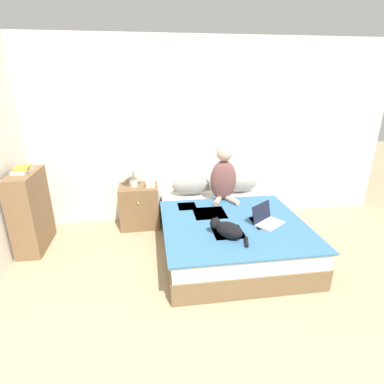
# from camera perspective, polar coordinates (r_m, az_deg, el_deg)

# --- Properties ---
(wall_back) EXTENTS (5.72, 0.05, 2.55)m
(wall_back) POSITION_cam_1_polar(r_m,az_deg,el_deg) (4.37, 1.24, 11.14)
(wall_back) COLOR white
(wall_back) RESTS_ON ground_plane
(bed) EXTENTS (1.64, 1.95, 0.44)m
(bed) POSITION_cam_1_polar(r_m,az_deg,el_deg) (3.78, 7.03, -7.61)
(bed) COLOR brown
(bed) RESTS_ON ground_plane
(pillow_near) EXTENTS (0.54, 0.26, 0.27)m
(pillow_near) POSITION_cam_1_polar(r_m,az_deg,el_deg) (4.31, -0.19, 1.37)
(pillow_near) COLOR gray
(pillow_near) RESTS_ON bed
(pillow_far) EXTENTS (0.54, 0.26, 0.27)m
(pillow_far) POSITION_cam_1_polar(r_m,az_deg,el_deg) (4.46, 8.98, 1.79)
(pillow_far) COLOR gray
(pillow_far) RESTS_ON bed
(person_sitting) EXTENTS (0.37, 0.36, 0.76)m
(person_sitting) POSITION_cam_1_polar(r_m,az_deg,el_deg) (4.06, 6.02, 2.96)
(person_sitting) COLOR brown
(person_sitting) RESTS_ON bed
(cat_tabby) EXTENTS (0.37, 0.42, 0.19)m
(cat_tabby) POSITION_cam_1_polar(r_m,az_deg,el_deg) (3.18, 6.70, -7.03)
(cat_tabby) COLOR black
(cat_tabby) RESTS_ON bed
(laptop_open) EXTENTS (0.42, 0.40, 0.22)m
(laptop_open) POSITION_cam_1_polar(r_m,az_deg,el_deg) (3.56, 14.09, -5.12)
(laptop_open) COLOR #B7B7BC
(laptop_open) RESTS_ON bed
(nightstand) EXTENTS (0.53, 0.42, 0.61)m
(nightstand) POSITION_cam_1_polar(r_m,az_deg,el_deg) (4.33, -10.00, -2.70)
(nightstand) COLOR brown
(nightstand) RESTS_ON ground_plane
(table_lamp) EXTENTS (0.27, 0.27, 0.45)m
(table_lamp) POSITION_cam_1_polar(r_m,az_deg,el_deg) (4.13, -11.28, 5.35)
(table_lamp) COLOR beige
(table_lamp) RESTS_ON nightstand
(tissue_box) EXTENTS (0.12, 0.12, 0.14)m
(tissue_box) POSITION_cam_1_polar(r_m,az_deg,el_deg) (4.16, -7.98, 1.79)
(tissue_box) COLOR beige
(tissue_box) RESTS_ON nightstand
(bookshelf) EXTENTS (0.29, 0.68, 0.98)m
(bookshelf) POSITION_cam_1_polar(r_m,az_deg,el_deg) (4.15, -28.39, -3.25)
(bookshelf) COLOR brown
(bookshelf) RESTS_ON ground_plane
(book_stack_top) EXTENTS (0.19, 0.25, 0.07)m
(book_stack_top) POSITION_cam_1_polar(r_m,az_deg,el_deg) (4.00, -29.67, 3.71)
(book_stack_top) COLOR beige
(book_stack_top) RESTS_ON bookshelf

